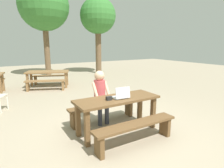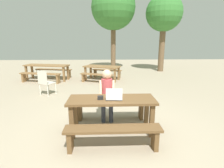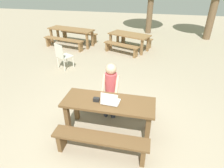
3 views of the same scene
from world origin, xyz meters
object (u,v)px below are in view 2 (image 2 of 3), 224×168
(tree_right, at_px, (164,14))
(tree_left, at_px, (113,8))
(laptop, at_px, (114,97))
(person_seated, at_px, (107,91))
(small_pouch, at_px, (100,98))
(plastic_chair, at_px, (46,82))
(picnic_table_mid, at_px, (102,68))
(picnic_table_rear, at_px, (47,67))
(picnic_table_front, at_px, (112,104))

(tree_right, bearing_deg, tree_left, 168.91)
(laptop, xyz_separation_m, person_seated, (-0.14, 0.65, -0.08))
(small_pouch, bearing_deg, plastic_chair, 126.35)
(small_pouch, xyz_separation_m, picnic_table_mid, (-0.06, 5.24, -0.20))
(tree_left, height_order, tree_right, tree_left)
(picnic_table_rear, relative_size, tree_left, 0.43)
(person_seated, bearing_deg, small_pouch, -102.16)
(tree_left, bearing_deg, person_seated, -93.69)
(laptop, relative_size, picnic_table_rear, 0.15)
(tree_right, bearing_deg, laptop, -113.66)
(small_pouch, bearing_deg, picnic_table_rear, 117.64)
(picnic_table_front, relative_size, picnic_table_rear, 0.79)
(tree_right, bearing_deg, picnic_table_mid, -145.91)
(picnic_table_rear, bearing_deg, small_pouch, -50.10)
(plastic_chair, height_order, picnic_table_rear, plastic_chair)
(picnic_table_front, bearing_deg, picnic_table_mid, 93.22)
(picnic_table_front, height_order, small_pouch, small_pouch)
(picnic_table_mid, bearing_deg, picnic_table_rear, -160.48)
(picnic_table_rear, height_order, tree_left, tree_left)
(picnic_table_mid, relative_size, tree_left, 0.36)
(picnic_table_front, relative_size, small_pouch, 15.20)
(picnic_table_front, bearing_deg, plastic_chair, 129.78)
(picnic_table_mid, distance_m, tree_right, 5.38)
(person_seated, distance_m, picnic_table_rear, 5.57)
(tree_left, bearing_deg, picnic_table_mid, -102.57)
(picnic_table_mid, relative_size, tree_right, 0.41)
(laptop, relative_size, picnic_table_mid, 0.18)
(laptop, relative_size, person_seated, 0.28)
(picnic_table_mid, height_order, picnic_table_rear, picnic_table_rear)
(plastic_chair, height_order, tree_left, tree_left)
(plastic_chair, xyz_separation_m, tree_left, (2.68, 5.61, 3.44))
(picnic_table_front, bearing_deg, person_seated, 98.63)
(picnic_table_rear, bearing_deg, plastic_chair, -61.20)
(small_pouch, relative_size, tree_right, 0.03)
(person_seated, height_order, plastic_chair, person_seated)
(plastic_chair, distance_m, tree_right, 8.19)
(picnic_table_mid, relative_size, picnic_table_rear, 0.84)
(plastic_chair, height_order, tree_right, tree_right)
(picnic_table_front, xyz_separation_m, person_seated, (-0.09, 0.60, 0.11))
(plastic_chair, relative_size, picnic_table_rear, 0.40)
(plastic_chair, relative_size, tree_left, 0.17)
(laptop, bearing_deg, tree_left, -88.20)
(person_seated, xyz_separation_m, plastic_chair, (-2.18, 2.13, -0.25))
(picnic_table_front, height_order, picnic_table_mid, picnic_table_front)
(picnic_table_rear, bearing_deg, laptop, -47.84)
(person_seated, bearing_deg, tree_left, 86.31)
(plastic_chair, bearing_deg, person_seated, 164.96)
(person_seated, relative_size, plastic_chair, 1.38)
(person_seated, bearing_deg, picnic_table_front, -81.37)
(small_pouch, distance_m, picnic_table_mid, 5.24)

